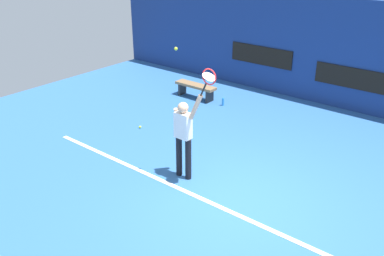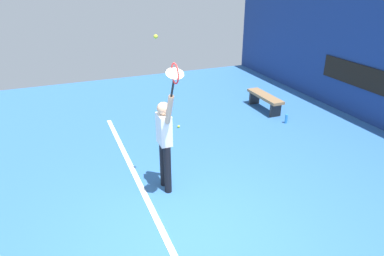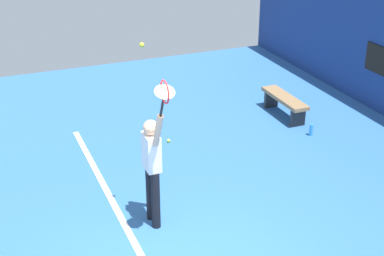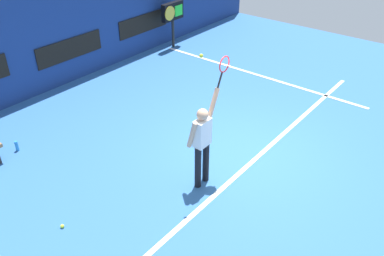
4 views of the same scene
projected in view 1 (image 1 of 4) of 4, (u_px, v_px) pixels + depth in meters
name	position (u px, v px, depth m)	size (l,w,h in m)	color
ground_plane	(235.00, 202.00, 7.99)	(18.00, 18.00, 0.00)	#2D609E
back_wall	(358.00, 57.00, 11.65)	(18.00, 0.20, 3.15)	navy
sponsor_banner_center	(353.00, 78.00, 11.81)	(2.20, 0.03, 0.60)	black
sponsor_banner_portside	(261.00, 56.00, 13.45)	(2.20, 0.03, 0.60)	black
court_baseline	(226.00, 210.00, 7.76)	(10.00, 0.10, 0.01)	white
tennis_player	(184.00, 134.00, 8.43)	(0.73, 0.31, 1.96)	black
tennis_racket	(208.00, 78.00, 7.54)	(0.42, 0.27, 0.62)	black
tennis_ball	(176.00, 49.00, 7.74)	(0.07, 0.07, 0.07)	#CCE033
court_bench	(196.00, 88.00, 13.03)	(1.40, 0.36, 0.45)	olive
water_bottle	(223.00, 102.00, 12.52)	(0.07, 0.07, 0.24)	#338CD8
spare_ball	(140.00, 127.00, 11.07)	(0.07, 0.07, 0.07)	#CCE033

